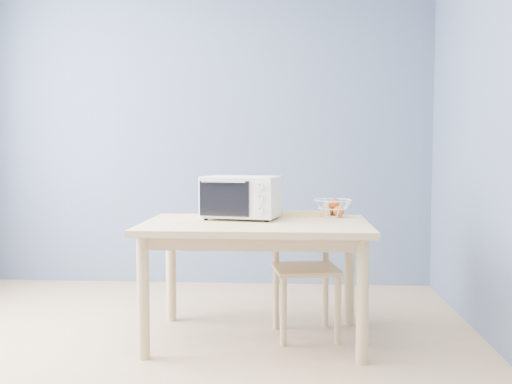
# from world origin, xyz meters

# --- Properties ---
(room) EXTENTS (4.01, 4.51, 2.61)m
(room) POSITION_xyz_m (0.00, 0.00, 1.30)
(room) COLOR tan
(room) RESTS_ON ground
(dining_table) EXTENTS (1.40, 0.90, 0.75)m
(dining_table) POSITION_xyz_m (0.55, 0.70, 0.65)
(dining_table) COLOR tan
(dining_table) RESTS_ON ground
(toaster_oven) EXTENTS (0.53, 0.41, 0.28)m
(toaster_oven) POSITION_xyz_m (0.43, 0.86, 0.90)
(toaster_oven) COLOR silver
(toaster_oven) RESTS_ON dining_table
(fruit_basket) EXTENTS (0.33, 0.33, 0.13)m
(fruit_basket) POSITION_xyz_m (1.05, 1.01, 0.81)
(fruit_basket) COLOR white
(fruit_basket) RESTS_ON dining_table
(dining_chair) EXTENTS (0.46, 0.46, 0.85)m
(dining_chair) POSITION_xyz_m (0.86, 0.84, 0.42)
(dining_chair) COLOR tan
(dining_chair) RESTS_ON ground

